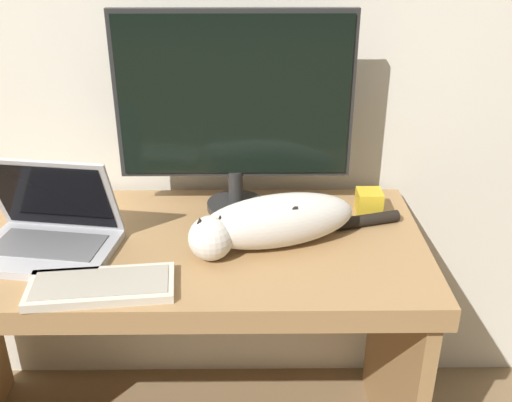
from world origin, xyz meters
name	(u,v)px	position (x,y,z in m)	size (l,w,h in m)	color
desk	(169,292)	(0.00, 0.30, 0.57)	(1.34, 0.61, 0.73)	#A37A4C
monitor	(234,106)	(0.18, 0.48, 1.03)	(0.63, 0.16, 0.55)	#282828
laptop	(49,233)	(-0.28, 0.26, 0.78)	(0.35, 0.28, 0.24)	#B7B7BC
external_keyboard	(101,286)	(-0.11, 0.08, 0.74)	(0.34, 0.17, 0.02)	beige
cat	(272,221)	(0.27, 0.28, 0.80)	(0.56, 0.26, 0.13)	silver
small_toy	(369,202)	(0.55, 0.45, 0.76)	(0.07, 0.07, 0.07)	gold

